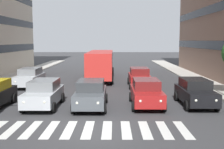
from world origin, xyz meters
The scene contains 10 objects.
ground_plane centered at (0.00, 0.00, 0.00)m, with size 180.00×180.00×0.00m, color #38383A.
crosswalk_markings centered at (0.00, 0.00, 0.00)m, with size 9.45×2.80×0.01m.
car_0 centered at (-6.47, -5.11, 0.89)m, with size 2.02×4.44×1.72m.
car_1 centered at (-3.29, -4.92, 0.89)m, with size 2.02×4.44×1.72m.
car_2 centered at (0.22, -4.41, 0.89)m, with size 2.02×4.44×1.72m.
car_3 centered at (3.20, -4.59, 0.89)m, with size 2.02×4.44×1.72m.
car_row2_0 centered at (-3.53, -12.66, 0.89)m, with size 2.02×4.44×1.72m.
car_row2_1 centered at (6.36, -12.41, 0.89)m, with size 2.02×4.44×1.72m.
bus_behind_traffic centered at (0.22, -17.77, 1.86)m, with size 2.78×10.50×3.00m.
street_lamp_right centered at (9.01, -12.98, 4.92)m, with size 2.62×0.28×7.96m.
Camera 1 is at (-1.23, 13.19, 4.20)m, focal length 46.08 mm.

